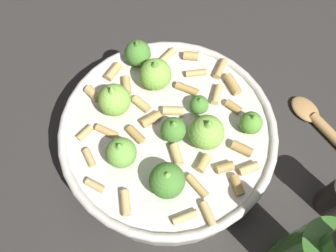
{
  "coord_description": "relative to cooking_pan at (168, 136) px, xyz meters",
  "views": [
    {
      "loc": [
        -0.01,
        -0.21,
        0.51
      ],
      "look_at": [
        0.0,
        0.0,
        0.08
      ],
      "focal_mm": 38.28,
      "sensor_mm": 36.0,
      "label": 1
    }
  ],
  "objects": [
    {
      "name": "cooking_pan",
      "position": [
        0.0,
        0.0,
        0.0
      ],
      "size": [
        0.3,
        0.3,
        0.13
      ],
      "color": "beige",
      "rests_on": "ground"
    },
    {
      "name": "ground_plane",
      "position": [
        0.0,
        -0.0,
        -0.04
      ],
      "size": [
        2.4,
        2.4,
        0.0
      ],
      "primitive_type": "plane",
      "color": "#2D2B28"
    }
  ]
}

